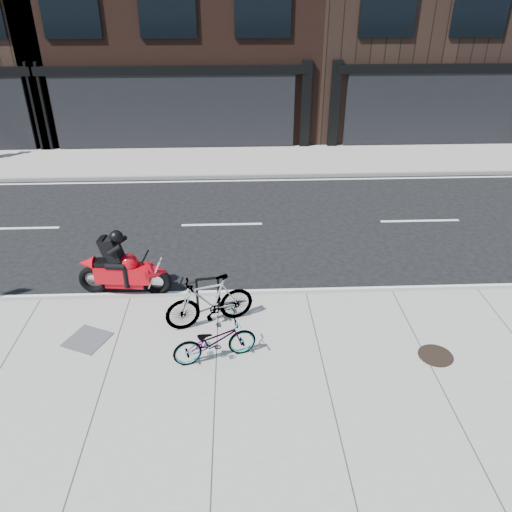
{
  "coord_description": "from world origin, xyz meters",
  "views": [
    {
      "loc": [
        0.44,
        -11.48,
        6.46
      ],
      "look_at": [
        0.87,
        -1.57,
        0.9
      ],
      "focal_mm": 35.0,
      "sensor_mm": 36.0,
      "label": 1
    }
  ],
  "objects_px": {
    "utility_grate": "(87,339)",
    "manhole_cover": "(436,356)",
    "bicycle_rear": "(210,301)",
    "motorcycle": "(127,269)",
    "bicycle_front": "(215,341)",
    "bike_rack": "(208,292)"
  },
  "relations": [
    {
      "from": "bike_rack",
      "to": "bicycle_front",
      "type": "height_order",
      "value": "bike_rack"
    },
    {
      "from": "motorcycle",
      "to": "utility_grate",
      "type": "bearing_deg",
      "value": -99.96
    },
    {
      "from": "utility_grate",
      "to": "motorcycle",
      "type": "bearing_deg",
      "value": 74.39
    },
    {
      "from": "bike_rack",
      "to": "utility_grate",
      "type": "xyz_separation_m",
      "value": [
        -2.39,
        -0.88,
        -0.49
      ]
    },
    {
      "from": "bike_rack",
      "to": "bicycle_rear",
      "type": "bearing_deg",
      "value": -82.44
    },
    {
      "from": "bike_rack",
      "to": "motorcycle",
      "type": "bearing_deg",
      "value": 152.02
    },
    {
      "from": "bicycle_front",
      "to": "bicycle_rear",
      "type": "bearing_deg",
      "value": -9.08
    },
    {
      "from": "bicycle_rear",
      "to": "utility_grate",
      "type": "relative_size",
      "value": 2.47
    },
    {
      "from": "motorcycle",
      "to": "bike_rack",
      "type": "bearing_deg",
      "value": -22.34
    },
    {
      "from": "bicycle_front",
      "to": "utility_grate",
      "type": "relative_size",
      "value": 2.12
    },
    {
      "from": "bicycle_rear",
      "to": "manhole_cover",
      "type": "height_order",
      "value": "bicycle_rear"
    },
    {
      "from": "bicycle_front",
      "to": "utility_grate",
      "type": "height_order",
      "value": "bicycle_front"
    },
    {
      "from": "utility_grate",
      "to": "bicycle_rear",
      "type": "bearing_deg",
      "value": 10.35
    },
    {
      "from": "bicycle_front",
      "to": "manhole_cover",
      "type": "distance_m",
      "value": 4.23
    },
    {
      "from": "motorcycle",
      "to": "utility_grate",
      "type": "height_order",
      "value": "motorcycle"
    },
    {
      "from": "utility_grate",
      "to": "manhole_cover",
      "type": "bearing_deg",
      "value": -6.54
    },
    {
      "from": "manhole_cover",
      "to": "bike_rack",
      "type": "bearing_deg",
      "value": 159.39
    },
    {
      "from": "motorcycle",
      "to": "manhole_cover",
      "type": "height_order",
      "value": "motorcycle"
    },
    {
      "from": "bicycle_rear",
      "to": "manhole_cover",
      "type": "distance_m",
      "value": 4.54
    },
    {
      "from": "bike_rack",
      "to": "manhole_cover",
      "type": "distance_m",
      "value": 4.72
    },
    {
      "from": "bicycle_front",
      "to": "utility_grate",
      "type": "distance_m",
      "value": 2.69
    },
    {
      "from": "bike_rack",
      "to": "bicycle_front",
      "type": "xyz_separation_m",
      "value": [
        0.19,
        -1.54,
        -0.08
      ]
    }
  ]
}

